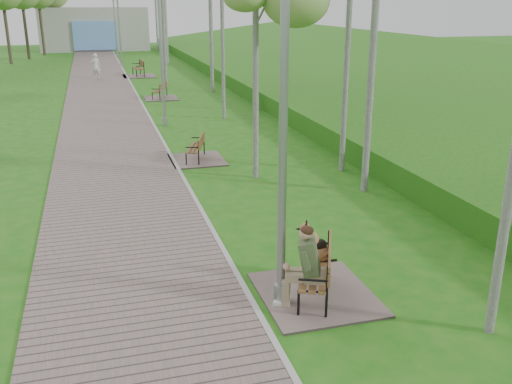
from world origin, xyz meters
The scene contains 14 objects.
ground centered at (0.00, 0.00, 0.00)m, with size 120.00×120.00×0.00m, color #195F12.
walkway centered at (-1.75, 21.50, 0.02)m, with size 3.50×67.00×0.04m, color #6B5C57.
kerb centered at (0.00, 21.50, 0.03)m, with size 0.10×67.00×0.05m, color #999993.
embankment centered at (12.00, 20.00, 0.00)m, with size 14.00×70.00×1.60m, color #3F781E.
building_north centered at (-1.50, 50.97, 1.99)m, with size 10.00×5.20×4.00m.
bench_main centered at (1.00, -0.76, 0.44)m, with size 1.81×2.01×1.58m.
bench_second centered at (0.66, 8.10, 0.18)m, with size 1.59×1.77×0.98m.
bench_third centered at (1.01, 19.96, 0.18)m, with size 1.59×1.76×0.97m.
bench_far centered at (0.74, 29.07, 0.23)m, with size 2.03×2.26×1.25m.
lamp_post_near centered at (0.45, -0.78, 2.66)m, with size 0.22×0.22×5.69m.
lamp_post_second centered at (0.42, 13.44, 2.52)m, with size 0.21×0.21×5.39m.
lamp_post_third centered at (0.07, 35.46, 2.78)m, with size 0.23×0.23×5.94m.
lamp_post_far centered at (0.10, 42.31, 2.24)m, with size 0.19×0.19×4.79m.
pedestrian_near centered at (-1.87, 28.57, 0.77)m, with size 0.56×0.37×1.55m, color silver.
Camera 1 is at (-2.17, -8.49, 4.63)m, focal length 40.00 mm.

